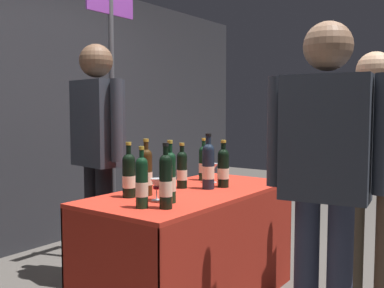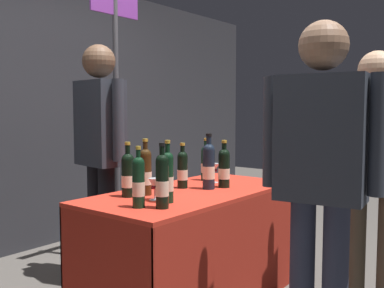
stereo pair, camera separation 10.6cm
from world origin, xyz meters
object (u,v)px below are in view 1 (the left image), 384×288
vendor_presenter (97,141)px  wine_glass_mid (212,168)px  tasting_table (192,226)px  taster_foreground_right (325,165)px  display_bottle_0 (208,165)px  booth_signpost (112,96)px  featured_wine_bottle (142,182)px  wine_glass_near_vendor (157,185)px

vendor_presenter → wine_glass_mid: bearing=42.9°
tasting_table → taster_foreground_right: bearing=-102.7°
wine_glass_mid → vendor_presenter: (-0.45, 0.69, 0.19)m
display_bottle_0 → booth_signpost: 1.15m
display_bottle_0 → taster_foreground_right: bearing=-110.2°
tasting_table → wine_glass_mid: bearing=11.8°
featured_wine_bottle → wine_glass_near_vendor: bearing=18.9°
tasting_table → wine_glass_near_vendor: size_ratio=11.80×
tasting_table → wine_glass_near_vendor: wine_glass_near_vendor is taller
wine_glass_mid → featured_wine_bottle: bearing=-170.5°
display_bottle_0 → wine_glass_near_vendor: (-0.48, 0.04, -0.07)m
featured_wine_bottle → vendor_presenter: (0.45, 0.84, 0.15)m
taster_foreground_right → featured_wine_bottle: bearing=14.4°
booth_signpost → wine_glass_mid: bearing=-84.7°
tasting_table → display_bottle_0: size_ratio=4.08×
wine_glass_near_vendor → tasting_table: bearing=1.8°
featured_wine_bottle → vendor_presenter: vendor_presenter is taller
wine_glass_near_vendor → taster_foreground_right: bearing=-80.8°
display_bottle_0 → wine_glass_near_vendor: display_bottle_0 is taller
display_bottle_0 → vendor_presenter: (-0.23, 0.80, 0.14)m
tasting_table → featured_wine_bottle: (-0.56, -0.08, 0.37)m
wine_glass_mid → vendor_presenter: vendor_presenter is taller
vendor_presenter → booth_signpost: bearing=131.7°
vendor_presenter → booth_signpost: size_ratio=0.77×
taster_foreground_right → booth_signpost: 2.01m
wine_glass_mid → taster_foreground_right: 1.16m
display_bottle_0 → vendor_presenter: size_ratio=0.21×
featured_wine_bottle → booth_signpost: bearing=52.7°
featured_wine_bottle → wine_glass_mid: size_ratio=2.39×
featured_wine_bottle → wine_glass_near_vendor: featured_wine_bottle is taller
taster_foreground_right → wine_glass_near_vendor: bearing=1.6°
wine_glass_near_vendor → taster_foreground_right: size_ratio=0.08×
featured_wine_bottle → wine_glass_mid: featured_wine_bottle is taller
tasting_table → wine_glass_near_vendor: 0.48m
display_bottle_0 → wine_glass_mid: (0.23, 0.12, -0.05)m
wine_glass_mid → display_bottle_0: bearing=-152.5°
tasting_table → vendor_presenter: bearing=98.3°
vendor_presenter → display_bottle_0: bearing=25.1°
display_bottle_0 → vendor_presenter: 0.85m
tasting_table → booth_signpost: 1.34m
vendor_presenter → booth_signpost: (0.37, 0.23, 0.34)m
wine_glass_mid → booth_signpost: (-0.09, 0.92, 0.53)m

